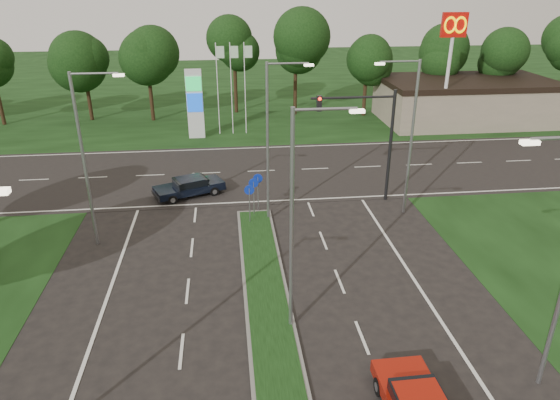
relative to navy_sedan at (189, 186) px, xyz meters
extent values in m
cube|color=black|center=(3.96, 34.99, -0.64)|extent=(160.00, 50.00, 0.02)
cube|color=black|center=(3.96, 3.99, -0.64)|extent=(160.00, 12.00, 0.02)
cube|color=slate|center=(3.96, -16.01, -0.58)|extent=(2.00, 26.00, 0.12)
cube|color=gray|center=(25.96, 15.99, 1.36)|extent=(16.00, 9.00, 4.00)
cylinder|color=gray|center=(4.76, -14.01, 3.86)|extent=(0.16, 0.16, 9.00)
cylinder|color=gray|center=(5.86, -14.01, 8.26)|extent=(2.20, 0.10, 0.10)
cube|color=#FFF2CC|center=(6.96, -14.01, 8.16)|extent=(0.50, 0.22, 0.12)
cylinder|color=gray|center=(4.76, -4.01, 3.86)|extent=(0.16, 0.16, 9.00)
cylinder|color=gray|center=(5.86, -4.01, 8.26)|extent=(2.20, 0.10, 0.10)
cube|color=#FFF2CC|center=(6.96, -4.01, 8.16)|extent=(0.50, 0.22, 0.12)
cylinder|color=gray|center=(-4.54, -6.01, 3.86)|extent=(0.16, 0.16, 9.00)
cylinder|color=gray|center=(-3.44, -6.01, 8.26)|extent=(2.20, 0.10, 0.10)
cube|color=#FFF2CC|center=(-2.34, -6.01, 8.16)|extent=(0.50, 0.22, 0.12)
cylinder|color=gray|center=(12.96, -4.01, 3.86)|extent=(0.16, 0.16, 9.00)
cylinder|color=gray|center=(11.86, -4.01, 8.26)|extent=(2.20, 0.10, 0.10)
cube|color=#FFF2CC|center=(10.76, -4.01, 8.16)|extent=(0.50, 0.22, 0.12)
cube|color=#FFF2CC|center=(10.76, -18.01, 8.16)|extent=(0.50, 0.22, 0.12)
cylinder|color=black|center=(12.46, -2.01, 2.86)|extent=(0.20, 0.20, 7.00)
cylinder|color=black|center=(9.96, -2.01, 5.96)|extent=(5.00, 0.14, 0.14)
cube|color=black|center=(7.96, -2.01, 5.66)|extent=(0.28, 0.28, 0.90)
sphere|color=#FF190C|center=(7.96, -2.19, 5.96)|extent=(0.20, 0.20, 0.20)
cylinder|color=gray|center=(3.66, -4.51, 0.46)|extent=(0.06, 0.06, 2.20)
cylinder|color=#0C26A5|center=(3.66, -4.51, 1.46)|extent=(0.56, 0.04, 0.56)
cylinder|color=gray|center=(3.96, -3.51, 0.46)|extent=(0.06, 0.06, 2.20)
cylinder|color=#0C26A5|center=(3.96, -3.51, 1.46)|extent=(0.56, 0.04, 0.56)
cylinder|color=gray|center=(4.26, -2.81, 0.46)|extent=(0.06, 0.06, 2.20)
cylinder|color=#0C26A5|center=(4.26, -2.81, 1.46)|extent=(0.56, 0.04, 0.56)
cube|color=silver|center=(-0.04, 12.99, 2.36)|extent=(1.40, 0.30, 6.00)
cube|color=#0CA53F|center=(-0.04, 12.81, 4.16)|extent=(1.30, 0.08, 1.20)
cube|color=#0C3FBF|center=(-0.04, 12.81, 2.56)|extent=(1.30, 0.08, 1.60)
cylinder|color=silver|center=(1.96, 13.99, 3.36)|extent=(0.08, 0.08, 8.00)
cube|color=#B2D8B2|center=(2.31, 13.99, 6.56)|extent=(0.70, 0.02, 1.00)
cylinder|color=silver|center=(3.16, 13.99, 3.36)|extent=(0.08, 0.08, 8.00)
cube|color=#B2D8B2|center=(3.51, 13.99, 6.56)|extent=(0.70, 0.02, 1.00)
cylinder|color=silver|center=(4.36, 13.99, 3.36)|extent=(0.08, 0.08, 8.00)
cube|color=#B2D8B2|center=(4.71, 13.99, 6.56)|extent=(0.70, 0.02, 1.00)
cylinder|color=silver|center=(21.96, 11.99, 4.36)|extent=(0.30, 0.30, 10.00)
cube|color=#BF0C07|center=(21.96, 11.99, 8.76)|extent=(2.20, 0.35, 2.00)
torus|color=#FFC600|center=(21.51, 11.77, 8.76)|extent=(1.06, 0.16, 1.06)
torus|color=#FFC600|center=(22.41, 11.77, 8.76)|extent=(1.06, 0.16, 1.06)
cylinder|color=black|center=(3.96, 19.99, 1.56)|extent=(0.36, 0.36, 4.40)
sphere|color=black|center=(3.96, 19.99, 5.86)|extent=(6.00, 6.00, 6.00)
sphere|color=black|center=(4.26, 19.79, 6.86)|extent=(4.80, 4.80, 4.80)
cube|color=#991408|center=(8.10, -19.40, 0.55)|extent=(1.47, 1.61, 0.04)
cylinder|color=black|center=(7.25, -17.91, -0.33)|extent=(0.21, 0.63, 0.62)
cylinder|color=black|center=(8.90, -17.89, -0.33)|extent=(0.21, 0.63, 0.62)
cube|color=black|center=(-0.02, -0.01, -0.10)|extent=(4.70, 3.30, 0.45)
cube|color=black|center=(0.06, 0.02, 0.33)|extent=(2.35, 2.13, 0.42)
cube|color=black|center=(0.06, 0.02, 0.53)|extent=(1.99, 1.91, 0.04)
cylinder|color=black|center=(-1.00, -1.29, -0.34)|extent=(0.64, 0.42, 0.61)
cylinder|color=black|center=(-1.62, 0.21, -0.34)|extent=(0.64, 0.42, 0.61)
cylinder|color=black|center=(1.58, -0.23, -0.34)|extent=(0.64, 0.42, 0.61)
cylinder|color=black|center=(0.96, 1.27, -0.34)|extent=(0.64, 0.42, 0.61)
camera|label=1|loc=(2.51, -30.26, 12.24)|focal=32.00mm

